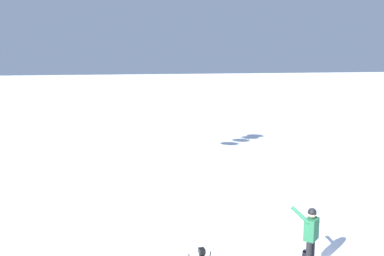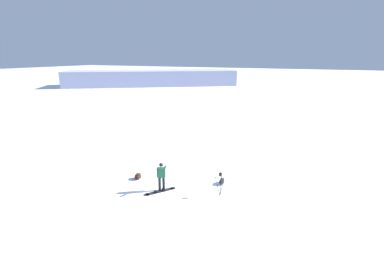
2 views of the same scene
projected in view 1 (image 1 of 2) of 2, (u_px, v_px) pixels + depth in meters
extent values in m
cylinder|color=black|center=(309.00, 256.00, 10.47)|extent=(0.14, 0.14, 0.77)
cylinder|color=black|center=(312.00, 252.00, 10.64)|extent=(0.14, 0.14, 0.77)
cube|color=#1E5938|center=(311.00, 229.00, 10.45)|extent=(0.48, 0.45, 0.54)
sphere|color=tan|center=(312.00, 214.00, 10.38)|extent=(0.21, 0.21, 0.21)
sphere|color=black|center=(312.00, 212.00, 10.38)|extent=(0.22, 0.22, 0.22)
cylinder|color=#1E5938|center=(300.00, 215.00, 10.38)|extent=(0.38, 0.45, 0.39)
cylinder|color=#1E5938|center=(315.00, 227.00, 10.60)|extent=(0.09, 0.09, 0.54)
cylinder|color=black|center=(308.00, 252.00, 11.52)|extent=(0.28, 0.28, 0.02)
cube|color=black|center=(202.00, 254.00, 8.85)|extent=(0.10, 0.10, 0.06)
cube|color=black|center=(202.00, 251.00, 8.84)|extent=(0.12, 0.16, 0.10)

